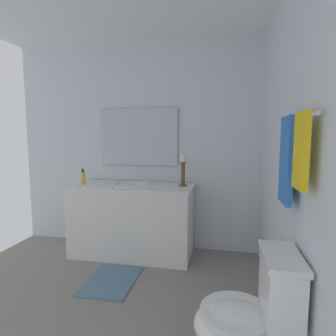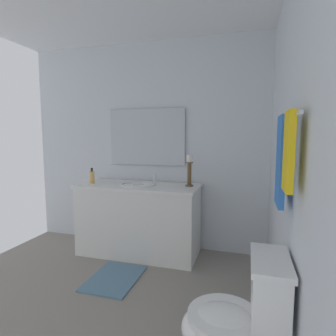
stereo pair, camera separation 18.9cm
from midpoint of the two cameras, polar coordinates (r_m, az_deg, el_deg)
name	(u,v)px [view 1 (the left image)]	position (r m, az deg, el deg)	size (l,w,h in m)	color
floor	(83,311)	(2.56, -19.19, -25.94)	(2.79, 2.96, 0.02)	gray
wall_back	(294,156)	(1.88, 21.81, 2.32)	(2.79, 0.04, 2.45)	silver
wall_left	(136,146)	(3.43, -8.11, 4.43)	(0.04, 2.96, 2.45)	silver
vanity_cabinet	(132,220)	(3.25, -9.05, -10.46)	(0.58, 1.38, 0.80)	white
sink_basin	(132,189)	(3.16, -9.15, -4.20)	(0.40, 0.40, 0.24)	white
mirror	(138,137)	(3.37, -7.67, 6.27)	(0.02, 0.94, 0.67)	silver
candle_holder_tall	(183,169)	(3.06, 1.32, -0.31)	(0.09, 0.09, 0.34)	brown
soap_bottle	(83,178)	(3.34, -18.55, -1.94)	(0.06, 0.06, 0.18)	#E5B259
toilet	(249,320)	(1.73, 12.82, -28.17)	(0.39, 0.54, 0.75)	white
towel_bar	(299,118)	(1.56, 22.02, 9.51)	(0.02, 0.02, 0.61)	silver
towel_near_vanity	(286,160)	(1.71, 20.16, 1.51)	(0.24, 0.03, 0.50)	blue
towel_center	(301,151)	(1.41, 22.16, 3.27)	(0.18, 0.03, 0.36)	yellow
bath_mat	(111,281)	(2.87, -13.55, -21.51)	(0.60, 0.44, 0.02)	slate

